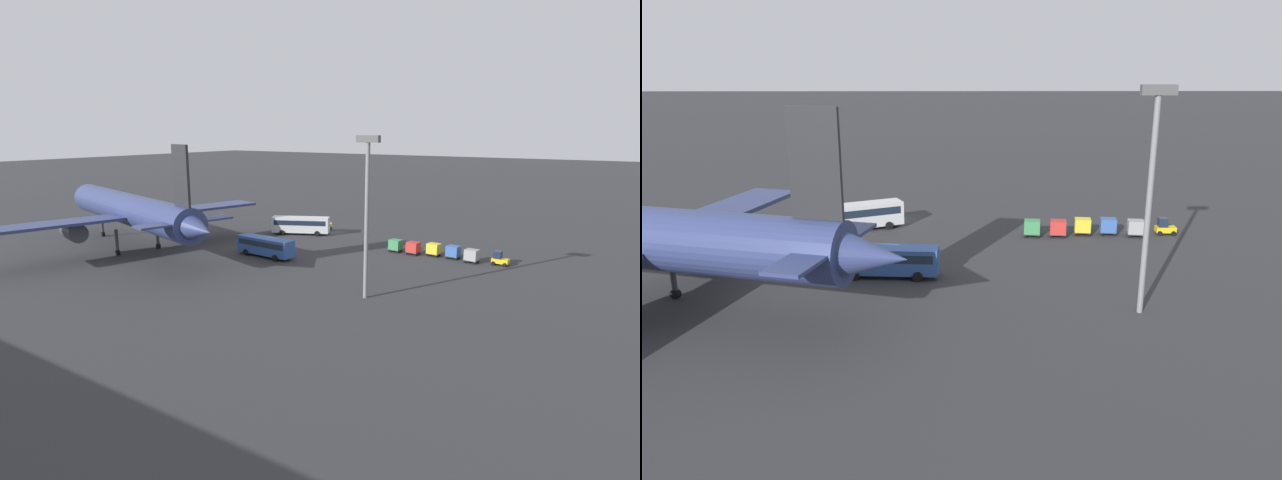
% 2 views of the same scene
% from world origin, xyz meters
% --- Properties ---
extents(ground_plane, '(600.00, 600.00, 0.00)m').
position_xyz_m(ground_plane, '(0.00, 0.00, 0.00)').
color(ground_plane, '#2D2D30').
extents(shuttle_bus_near, '(11.09, 7.08, 3.37)m').
position_xyz_m(shuttle_bus_near, '(4.79, 4.75, 2.01)').
color(shuttle_bus_near, silver).
rests_on(shuttle_bus_near, ground).
extents(shuttle_bus_far, '(10.31, 3.43, 3.08)m').
position_xyz_m(shuttle_bus_far, '(-0.58, 22.18, 1.85)').
color(shuttle_bus_far, '#2D5199').
rests_on(shuttle_bus_far, ground).
extents(baggage_tug, '(2.44, 1.69, 2.10)m').
position_xyz_m(baggage_tug, '(-33.19, 7.21, 0.94)').
color(baggage_tug, gold).
rests_on(baggage_tug, ground).
extents(worker_person, '(0.38, 0.38, 1.74)m').
position_xyz_m(worker_person, '(1.69, -1.50, 0.87)').
color(worker_person, '#1E1E2D').
rests_on(worker_person, ground).
extents(cargo_cart_grey, '(2.19, 1.92, 2.06)m').
position_xyz_m(cargo_cart_grey, '(-29.33, 8.19, 1.19)').
color(cargo_cart_grey, '#38383D').
rests_on(cargo_cart_grey, ground).
extents(cargo_cart_blue, '(2.19, 1.92, 2.06)m').
position_xyz_m(cargo_cart_blue, '(-26.17, 7.32, 1.19)').
color(cargo_cart_blue, '#38383D').
rests_on(cargo_cart_blue, ground).
extents(cargo_cart_yellow, '(2.19, 1.92, 2.06)m').
position_xyz_m(cargo_cart_yellow, '(-23.01, 7.35, 1.19)').
color(cargo_cart_yellow, '#38383D').
rests_on(cargo_cart_yellow, ground).
extents(cargo_cart_red, '(2.19, 1.92, 2.06)m').
position_xyz_m(cargo_cart_red, '(-19.85, 8.17, 1.19)').
color(cargo_cart_red, '#38383D').
rests_on(cargo_cart_red, ground).
extents(cargo_cart_green, '(2.19, 1.92, 2.06)m').
position_xyz_m(cargo_cart_green, '(-16.69, 8.04, 1.19)').
color(cargo_cart_green, '#38383D').
rests_on(cargo_cart_green, ground).
extents(light_pole, '(2.80, 0.70, 19.17)m').
position_xyz_m(light_pole, '(-23.31, 31.37, 11.63)').
color(light_pole, slate).
rests_on(light_pole, ground).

